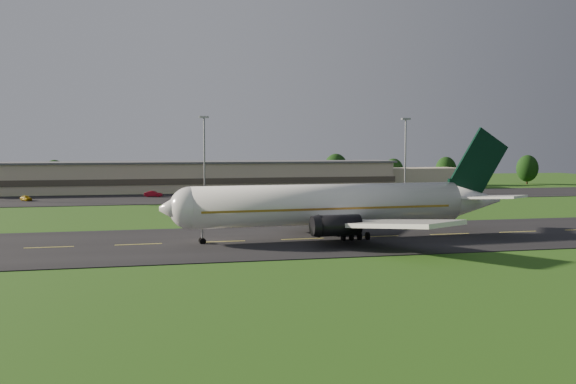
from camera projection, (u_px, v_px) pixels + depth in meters
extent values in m
plane|color=#234A12|center=(223.00, 242.00, 85.64)|extent=(360.00, 360.00, 0.00)
cube|color=black|center=(223.00, 242.00, 85.63)|extent=(220.00, 30.00, 0.10)
cube|color=black|center=(187.00, 198.00, 155.68)|extent=(260.00, 30.00, 0.10)
cylinder|color=white|center=(328.00, 204.00, 88.49)|extent=(38.24, 7.58, 5.60)
sphere|color=white|center=(190.00, 208.00, 83.37)|extent=(5.60, 5.60, 5.60)
cone|color=white|center=(175.00, 208.00, 82.83)|extent=(4.28, 5.58, 5.38)
cone|color=white|center=(472.00, 201.00, 94.56)|extent=(9.27, 5.95, 5.49)
cube|color=olive|center=(325.00, 207.00, 88.39)|extent=(35.25, 7.46, 0.28)
cube|color=black|center=(186.00, 204.00, 83.17)|extent=(2.15, 3.10, 0.65)
cube|color=white|center=(385.00, 224.00, 78.99)|extent=(14.85, 20.09, 2.20)
cube|color=white|center=(326.00, 207.00, 100.11)|extent=(13.34, 20.22, 2.20)
cube|color=white|center=(492.00, 197.00, 89.70)|extent=(7.81, 9.35, 0.91)
cube|color=white|center=(455.00, 192.00, 99.30)|extent=(7.22, 9.40, 0.91)
cube|color=black|center=(464.00, 189.00, 94.03)|extent=(5.02, 0.81, 3.00)
cube|color=black|center=(479.00, 163.00, 94.43)|extent=(9.44, 0.94, 10.55)
cylinder|color=black|center=(338.00, 225.00, 80.55)|extent=(5.73, 2.99, 2.70)
cylinder|color=black|center=(301.00, 212.00, 95.91)|extent=(5.73, 2.99, 2.70)
cube|color=#BEB491|center=(181.00, 177.00, 178.75)|extent=(120.00, 15.00, 8.00)
cube|color=#4C4438|center=(181.00, 180.00, 178.80)|extent=(121.00, 15.40, 1.60)
cube|color=#595B60|center=(181.00, 162.00, 178.44)|extent=(122.00, 16.00, 0.50)
cube|color=#BEB491|center=(412.00, 178.00, 196.10)|extent=(28.00, 11.00, 6.00)
cylinder|color=gray|center=(204.00, 157.00, 163.83)|extent=(0.44, 0.44, 20.00)
cube|color=gray|center=(204.00, 117.00, 163.09)|extent=(2.40, 1.20, 0.50)
cylinder|color=gray|center=(405.00, 156.00, 175.88)|extent=(0.44, 0.44, 20.00)
cube|color=gray|center=(406.00, 119.00, 175.14)|extent=(2.40, 1.20, 0.50)
cylinder|color=black|center=(55.00, 186.00, 182.11)|extent=(0.56, 0.56, 2.76)
ellipsoid|color=black|center=(54.00, 174.00, 181.86)|extent=(6.45, 6.45, 8.06)
cylinder|color=black|center=(336.00, 182.00, 198.35)|extent=(0.56, 0.56, 3.25)
ellipsoid|color=black|center=(336.00, 169.00, 198.06)|extent=(7.57, 7.57, 9.47)
cylinder|color=black|center=(393.00, 182.00, 203.54)|extent=(0.56, 0.56, 2.74)
ellipsoid|color=black|center=(393.00, 171.00, 203.30)|extent=(6.40, 6.40, 8.00)
cylinder|color=black|center=(446.00, 180.00, 208.83)|extent=(0.56, 0.56, 2.89)
ellipsoid|color=black|center=(446.00, 170.00, 208.58)|extent=(6.73, 6.73, 8.42)
cylinder|color=black|center=(482.00, 181.00, 209.30)|extent=(0.56, 0.56, 2.31)
ellipsoid|color=black|center=(482.00, 173.00, 209.09)|extent=(5.39, 5.39, 6.74)
cylinder|color=black|center=(527.00, 179.00, 213.19)|extent=(0.56, 0.56, 3.04)
ellipsoid|color=black|center=(527.00, 168.00, 212.92)|extent=(7.09, 7.09, 8.86)
imported|color=#C19B0B|center=(26.00, 198.00, 148.39)|extent=(3.29, 3.94, 1.27)
imported|color=maroon|center=(153.00, 194.00, 159.25)|extent=(4.68, 2.67, 1.46)
imported|color=silver|center=(309.00, 193.00, 164.17)|extent=(3.21, 5.22, 1.35)
imported|color=yellow|center=(393.00, 193.00, 165.27)|extent=(4.56, 2.18, 1.28)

